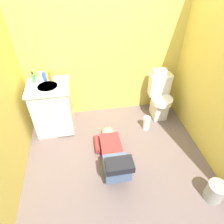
{
  "coord_description": "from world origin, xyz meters",
  "views": [
    {
      "loc": [
        -0.36,
        -1.76,
        2.32
      ],
      "look_at": [
        0.02,
        0.46,
        0.45
      ],
      "focal_mm": 31.85,
      "sensor_mm": 36.0,
      "label": 1
    }
  ],
  "objects": [
    {
      "name": "wall_back",
      "position": [
        0.0,
        1.13,
        1.2
      ],
      "size": [
        2.65,
        0.08,
        2.4
      ],
      "primitive_type": "cube",
      "color": "#DDC451",
      "rests_on": "ground_plane"
    },
    {
      "name": "ground_plane",
      "position": [
        0.0,
        0.0,
        -0.02
      ],
      "size": [
        2.99,
        3.19,
        0.04
      ],
      "primitive_type": "cube",
      "color": "#6B5A57"
    },
    {
      "name": "paper_towel_roll",
      "position": [
        0.59,
        0.48,
        0.12
      ],
      "size": [
        0.11,
        0.11,
        0.24
      ],
      "primitive_type": "cylinder",
      "color": "white",
      "rests_on": "ground_plane"
    },
    {
      "name": "soap_dispenser",
      "position": [
        -1.05,
        0.87,
        0.89
      ],
      "size": [
        0.06,
        0.06,
        0.17
      ],
      "color": "#498F56",
      "rests_on": "vanity_cabinet"
    },
    {
      "name": "trash_can",
      "position": [
        1.03,
        -0.79,
        0.13
      ],
      "size": [
        0.21,
        0.21,
        0.26
      ],
      "primitive_type": "cylinder",
      "color": "#9E9D8E",
      "rests_on": "ground_plane"
    },
    {
      "name": "faucet",
      "position": [
        -0.86,
        0.89,
        0.87
      ],
      "size": [
        0.02,
        0.02,
        0.1
      ],
      "primitive_type": "cylinder",
      "color": "silver",
      "rests_on": "vanity_cabinet"
    },
    {
      "name": "bottle_amber",
      "position": [
        -0.81,
        0.88,
        0.89
      ],
      "size": [
        0.06,
        0.06,
        0.15
      ],
      "primitive_type": "cylinder",
      "color": "gold",
      "rests_on": "vanity_cabinet"
    },
    {
      "name": "person_plumber",
      "position": [
        -0.06,
        -0.13,
        0.18
      ],
      "size": [
        0.38,
        1.06,
        0.52
      ],
      "color": "maroon",
      "rests_on": "ground_plane"
    },
    {
      "name": "vanity_cabinet",
      "position": [
        -0.85,
        0.75,
        0.42
      ],
      "size": [
        0.6,
        0.53,
        0.82
      ],
      "color": "silver",
      "rests_on": "ground_plane"
    },
    {
      "name": "tissue_box",
      "position": [
        0.85,
        0.89,
        0.8
      ],
      "size": [
        0.22,
        0.11,
        0.1
      ],
      "primitive_type": "cube",
      "color": "silver",
      "rests_on": "toilet"
    },
    {
      "name": "toilet",
      "position": [
        0.89,
        0.8,
        0.37
      ],
      "size": [
        0.36,
        0.46,
        0.75
      ],
      "color": "silver",
      "rests_on": "ground_plane"
    },
    {
      "name": "bottle_clear",
      "position": [
        -0.95,
        0.9,
        0.89
      ],
      "size": [
        0.05,
        0.05,
        0.14
      ],
      "primitive_type": "cylinder",
      "color": "silver",
      "rests_on": "vanity_cabinet"
    },
    {
      "name": "bottle_blue",
      "position": [
        -0.9,
        0.88,
        0.89
      ],
      "size": [
        0.05,
        0.05,
        0.15
      ],
      "primitive_type": "cylinder",
      "color": "#436DB7",
      "rests_on": "vanity_cabinet"
    }
  ]
}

